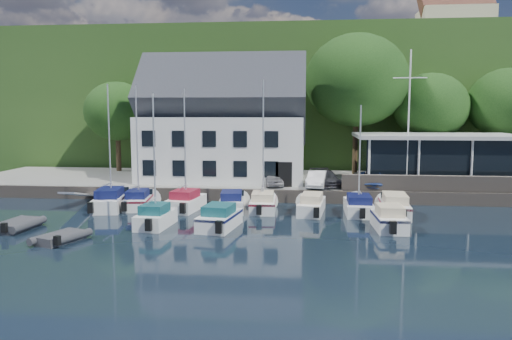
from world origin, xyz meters
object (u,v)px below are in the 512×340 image
object	(u,v)px
boat_r2_1	(154,155)
boat_r2_4	(389,217)
car_white	(317,179)
boat_r1_7	(394,204)
car_blue	(372,178)
boat_r1_1	(137,151)
car_dgrey	(325,178)
boat_r1_2	(185,147)
boat_r1_4	(263,152)
boat_r1_6	(360,154)
boat_r2_2	(220,216)
car_silver	(273,178)
club_pavilion	(435,159)
dinghy_1	(61,236)
harbor_building	(224,130)
boat_r1_3	(232,200)
flagpole	(409,120)
boat_r1_0	(109,144)
dinghy_0	(17,223)
boat_r1_5	(312,203)

from	to	relation	value
boat_r2_1	boat_r2_4	world-z (taller)	boat_r2_1
car_white	boat_r1_7	distance (m)	7.47
car_blue	boat_r2_4	bearing A→B (deg)	-81.10
car_white	boat_r1_1	distance (m)	14.03
car_dgrey	car_blue	xyz separation A→B (m)	(3.69, -0.13, 0.06)
boat_r1_2	boat_r1_4	xyz separation A→B (m)	(5.51, 0.25, -0.38)
boat_r1_6	boat_r2_2	world-z (taller)	boat_r1_6
car_silver	car_dgrey	size ratio (longest dim) A/B	0.80
boat_r1_7	boat_r1_6	bearing A→B (deg)	177.95
club_pavilion	boat_r1_7	world-z (taller)	club_pavilion
car_blue	dinghy_1	xyz separation A→B (m)	(-18.41, -15.09, -1.37)
car_silver	car_white	xyz separation A→B (m)	(3.54, -0.51, 0.05)
boat_r1_1	boat_r2_1	xyz separation A→B (m)	(3.00, -5.64, 0.28)
harbor_building	boat_r2_2	world-z (taller)	harbor_building
boat_r1_3	boat_r1_7	bearing A→B (deg)	-9.11
car_blue	flagpole	distance (m)	5.36
harbor_building	boat_r1_0	bearing A→B (deg)	-126.15
boat_r1_1	boat_r2_4	xyz separation A→B (m)	(17.08, -4.93, -3.38)
boat_r1_1	dinghy_0	distance (m)	9.54
car_white	boat_r1_7	world-z (taller)	car_white
flagpole	boat_r1_5	bearing A→B (deg)	-142.63
boat_r1_7	dinghy_1	xyz separation A→B (m)	(-19.12, -8.93, -0.42)
boat_r1_4	club_pavilion	bearing A→B (deg)	28.91
car_silver	dinghy_1	distance (m)	18.21
car_white	boat_r2_2	bearing A→B (deg)	-113.43
boat_r1_7	boat_r2_4	bearing A→B (deg)	-100.15
boat_r1_2	boat_r1_0	bearing A→B (deg)	-170.60
dinghy_0	car_blue	bearing A→B (deg)	34.30
boat_r1_4	harbor_building	bearing A→B (deg)	113.63
boat_r1_0	dinghy_1	distance (m)	10.12
boat_r1_3	dinghy_1	distance (m)	12.40
car_blue	dinghy_1	bearing A→B (deg)	-130.17
boat_r2_1	dinghy_0	world-z (taller)	boat_r2_1
boat_r2_1	boat_r1_1	bearing A→B (deg)	122.45
car_dgrey	boat_r2_2	distance (m)	13.10
boat_r1_0	boat_r1_2	size ratio (longest dim) A/B	1.04
club_pavilion	boat_r1_4	distance (m)	16.09
car_white	boat_r1_3	xyz separation A→B (m)	(-6.10, -4.79, -0.95)
club_pavilion	boat_r1_3	xyz separation A→B (m)	(-15.97, -8.26, -2.35)
boat_r1_5	boat_r2_4	size ratio (longest dim) A/B	1.26
boat_r1_3	boat_r2_2	xyz separation A→B (m)	(0.06, -5.50, 0.04)
car_white	car_dgrey	xyz separation A→B (m)	(0.69, 0.91, -0.01)
harbor_building	boat_r1_0	distance (m)	11.39
boat_r1_0	boat_r1_3	size ratio (longest dim) A/B	1.65
flagpole	boat_r1_5	size ratio (longest dim) A/B	1.70
car_blue	boat_r1_3	xyz separation A→B (m)	(-10.47, -5.57, -1.00)
car_silver	boat_r1_6	xyz separation A→B (m)	(6.29, -5.69, 2.49)
boat_r2_2	harbor_building	bearing A→B (deg)	107.13
car_blue	boat_r1_6	distance (m)	6.62
boat_r1_6	car_dgrey	bearing A→B (deg)	109.05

